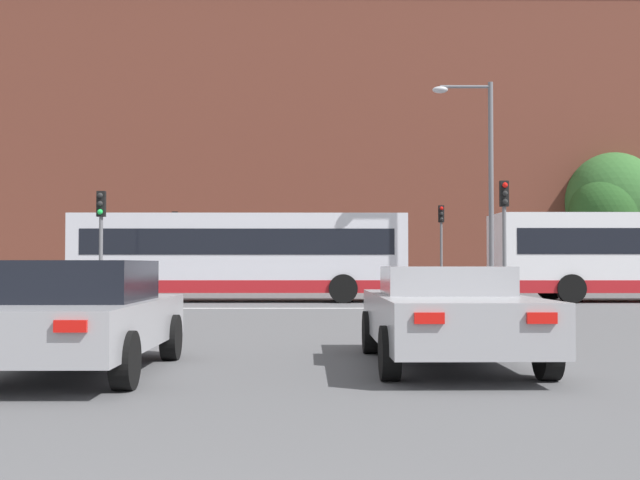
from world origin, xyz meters
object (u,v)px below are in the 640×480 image
Objects in this scene: car_saloon_left at (77,315)px; pedestrian_waiting at (170,271)px; car_roadster_right at (447,314)px; traffic_light_near_right at (504,222)px; street_lamp_junction at (481,169)px; traffic_light_near_left at (101,228)px; bus_crossing_lead at (240,255)px; traffic_light_far_right at (441,234)px; traffic_light_far_left at (175,238)px.

pedestrian_waiting reaches higher than car_saloon_left.
car_roadster_right is 14.77m from traffic_light_near_right.
street_lamp_junction reaches higher than pedestrian_waiting.
traffic_light_near_right reaches higher than pedestrian_waiting.
car_roadster_right is at bearing -59.26° from traffic_light_near_left.
car_saloon_left is at bearing -117.82° from street_lamp_junction.
traffic_light_far_right is (8.65, 8.83, 1.09)m from bus_crossing_lead.
street_lamp_junction reaches higher than car_saloon_left.
traffic_light_far_left is (-12.50, -0.35, -0.20)m from traffic_light_far_right.
traffic_light_far_right is 0.57× the size of street_lamp_junction.
bus_crossing_lead is 9.05m from street_lamp_junction.
car_saloon_left is 17.37m from traffic_light_near_right.
street_lamp_junction is (11.91, -11.55, 1.84)m from traffic_light_far_left.
traffic_light_far_left is at bearing 106.83° from car_roadster_right.
bus_crossing_lead is 3.12× the size of traffic_light_far_left.
traffic_light_far_right is 12.50m from traffic_light_far_left.
traffic_light_near_right is at bearing -61.52° from street_lamp_junction.
street_lamp_junction is at bearing 118.48° from traffic_light_near_right.
bus_crossing_lead is (0.26, 18.85, 0.96)m from car_saloon_left.
traffic_light_far_left reaches higher than traffic_light_near_left.
street_lamp_junction is at bearing -145.90° from pedestrian_waiting.
traffic_light_far_right reaches higher than pedestrian_waiting.
car_saloon_left is 1.16× the size of traffic_light_far_left.
pedestrian_waiting is (-12.67, -0.43, -1.76)m from traffic_light_far_right.
car_saloon_left is 18.22m from street_lamp_junction.
car_roadster_right is 0.39× the size of bus_crossing_lead.
traffic_light_far_left is at bearing 134.83° from traffic_light_near_right.
pedestrian_waiting is (-0.03, 12.23, -1.46)m from traffic_light_near_left.
traffic_light_far_right is at bearing 135.62° from bus_crossing_lead.
traffic_light_near_right reaches higher than traffic_light_near_left.
car_roadster_right is 15.87m from street_lamp_junction.
street_lamp_junction is (8.06, -3.06, 2.73)m from bus_crossing_lead.
pedestrian_waiting is at bearing -178.07° from traffic_light_far_right.
car_saloon_left is at bearing -0.80° from bus_crossing_lead.
car_saloon_left is 2.57× the size of pedestrian_waiting.
bus_crossing_lead is 2.88× the size of traffic_light_far_right.
pedestrian_waiting is (-0.17, -0.08, -1.56)m from traffic_light_far_left.
traffic_light_far_right is 12.02m from street_lamp_junction.
pedestrian_waiting is (-12.61, 12.42, -1.65)m from traffic_light_near_right.
traffic_light_far_left is at bearing 97.63° from car_saloon_left.
traffic_light_far_right reaches higher than car_roadster_right.
car_saloon_left is 27.63m from traffic_light_far_left.
bus_crossing_lead is (-4.47, 18.06, 1.00)m from car_roadster_right.
street_lamp_junction is (3.59, 15.00, 3.73)m from car_roadster_right.
traffic_light_near_left is at bearing 179.11° from traffic_light_near_right.
traffic_light_near_right is at bearing -90.28° from traffic_light_far_right.
bus_crossing_lead is at bearing 89.35° from car_saloon_left.
street_lamp_junction reaches higher than car_roadster_right.
car_saloon_left is 4.80m from car_roadster_right.
traffic_light_near_left is at bearing -90.67° from traffic_light_far_left.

